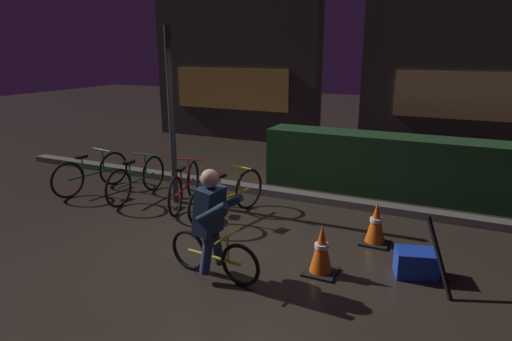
# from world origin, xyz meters

# --- Properties ---
(ground_plane) EXTENTS (40.00, 40.00, 0.00)m
(ground_plane) POSITION_xyz_m (0.00, 0.00, 0.00)
(ground_plane) COLOR #2D261E
(sidewalk_curb) EXTENTS (12.00, 0.24, 0.12)m
(sidewalk_curb) POSITION_xyz_m (0.00, 2.20, 0.06)
(sidewalk_curb) COLOR #56544F
(sidewalk_curb) RESTS_ON ground
(hedge_row) EXTENTS (4.80, 0.70, 1.05)m
(hedge_row) POSITION_xyz_m (1.80, 3.10, 0.52)
(hedge_row) COLOR #19381C
(hedge_row) RESTS_ON ground
(storefront_left) EXTENTS (4.85, 0.54, 4.45)m
(storefront_left) POSITION_xyz_m (-3.21, 6.50, 2.22)
(storefront_left) COLOR #383330
(storefront_left) RESTS_ON ground
(storefront_right) EXTENTS (5.85, 0.54, 4.74)m
(storefront_right) POSITION_xyz_m (3.10, 7.20, 2.36)
(storefront_right) COLOR #383330
(storefront_right) RESTS_ON ground
(street_post) EXTENTS (0.10, 0.10, 2.81)m
(street_post) POSITION_xyz_m (-1.57, 1.20, 1.40)
(street_post) COLOR #2D2D33
(street_post) RESTS_ON ground
(parked_bike_leftmost) EXTENTS (0.46, 1.54, 0.72)m
(parked_bike_leftmost) POSITION_xyz_m (-3.24, 1.04, 0.33)
(parked_bike_leftmost) COLOR black
(parked_bike_leftmost) RESTS_ON ground
(parked_bike_left_mid) EXTENTS (0.46, 1.57, 0.73)m
(parked_bike_left_mid) POSITION_xyz_m (-2.26, 1.08, 0.33)
(parked_bike_left_mid) COLOR black
(parked_bike_left_mid) RESTS_ON ground
(parked_bike_center_left) EXTENTS (0.55, 1.51, 0.72)m
(parked_bike_center_left) POSITION_xyz_m (-1.31, 1.11, 0.33)
(parked_bike_center_left) COLOR black
(parked_bike_center_left) RESTS_ON ground
(parked_bike_center_right) EXTENTS (0.50, 1.59, 0.75)m
(parked_bike_center_right) POSITION_xyz_m (-0.43, 0.95, 0.34)
(parked_bike_center_right) COLOR black
(parked_bike_center_right) RESTS_ON ground
(traffic_cone_near) EXTENTS (0.36, 0.36, 0.59)m
(traffic_cone_near) POSITION_xyz_m (1.34, -0.10, 0.28)
(traffic_cone_near) COLOR black
(traffic_cone_near) RESTS_ON ground
(traffic_cone_far) EXTENTS (0.36, 0.36, 0.57)m
(traffic_cone_far) POSITION_xyz_m (1.75, 0.96, 0.28)
(traffic_cone_far) COLOR black
(traffic_cone_far) RESTS_ON ground
(blue_crate) EXTENTS (0.51, 0.43, 0.30)m
(blue_crate) POSITION_xyz_m (2.32, 0.30, 0.15)
(blue_crate) COLOR #193DB7
(blue_crate) RESTS_ON ground
(cyclist) EXTENTS (1.19, 0.55, 1.25)m
(cyclist) POSITION_xyz_m (0.27, -0.66, 0.63)
(cyclist) COLOR black
(cyclist) RESTS_ON ground
(closed_umbrella) EXTENTS (0.37, 0.32, 0.78)m
(closed_umbrella) POSITION_xyz_m (2.55, 0.05, 0.39)
(closed_umbrella) COLOR black
(closed_umbrella) RESTS_ON ground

